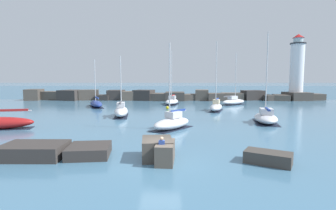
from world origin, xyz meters
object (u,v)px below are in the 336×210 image
sailboat_moored_1 (96,104)px  sailboat_moored_2 (266,117)px  sailboat_moored_0 (233,101)px  lighthouse (297,71)px  mooring_buoy_orange_near (167,108)px  sailboat_moored_6 (172,122)px  sailboat_moored_7 (216,106)px  sailboat_moored_4 (172,101)px  sailboat_moored_3 (121,111)px  person_on_rocks (162,149)px

sailboat_moored_1 → sailboat_moored_2: size_ratio=0.81×
sailboat_moored_0 → sailboat_moored_2: sailboat_moored_2 is taller
lighthouse → mooring_buoy_orange_near: bearing=-147.3°
sailboat_moored_0 → sailboat_moored_6: (-12.06, -24.64, 0.00)m
sailboat_moored_7 → sailboat_moored_4: bearing=123.5°
sailboat_moored_0 → sailboat_moored_1: 25.91m
sailboat_moored_3 → sailboat_moored_6: sailboat_moored_6 is taller
sailboat_moored_0 → sailboat_moored_6: sailboat_moored_0 is taller
sailboat_moored_2 → sailboat_moored_7: bearing=109.1°
sailboat_moored_2 → sailboat_moored_6: sailboat_moored_2 is taller
sailboat_moored_0 → sailboat_moored_7: (-5.07, -9.80, 0.04)m
sailboat_moored_0 → sailboat_moored_7: 11.03m
sailboat_moored_2 → person_on_rocks: (-11.47, -14.86, 0.30)m
lighthouse → person_on_rocks: lighthouse is taller
sailboat_moored_2 → person_on_rocks: sailboat_moored_2 is taller
lighthouse → sailboat_moored_4: 32.17m
sailboat_moored_6 → person_on_rocks: bearing=-93.5°
sailboat_moored_0 → mooring_buoy_orange_near: sailboat_moored_0 is taller
sailboat_moored_1 → mooring_buoy_orange_near: 13.34m
lighthouse → sailboat_moored_3: 46.18m
sailboat_moored_0 → sailboat_moored_7: bearing=-117.4°
sailboat_moored_6 → mooring_buoy_orange_near: 16.98m
lighthouse → sailboat_moored_4: lighthouse is taller
sailboat_moored_4 → person_on_rocks: 36.24m
sailboat_moored_1 → mooring_buoy_orange_near: bearing=-15.7°
sailboat_moored_1 → sailboat_moored_7: bearing=-15.6°
sailboat_moored_1 → sailboat_moored_4: size_ratio=0.81×
sailboat_moored_7 → lighthouse: bearing=43.7°
lighthouse → sailboat_moored_1: bearing=-159.8°
sailboat_moored_2 → sailboat_moored_0: bearing=86.5°
sailboat_moored_0 → person_on_rocks: (-12.74, -35.64, 0.26)m
lighthouse → sailboat_moored_7: 31.88m
sailboat_moored_6 → sailboat_moored_1: bearing=123.3°
sailboat_moored_2 → lighthouse: bearing=60.0°
sailboat_moored_0 → sailboat_moored_1: sailboat_moored_0 is taller
sailboat_moored_6 → mooring_buoy_orange_near: bearing=92.3°
sailboat_moored_2 → mooring_buoy_orange_near: size_ratio=14.36×
sailboat_moored_0 → mooring_buoy_orange_near: (-12.75, -7.68, -0.40)m
sailboat_moored_4 → person_on_rocks: (-0.79, -36.23, 0.29)m
sailboat_moored_0 → person_on_rocks: bearing=-109.7°
sailboat_moored_1 → sailboat_moored_0: bearing=9.0°
lighthouse → sailboat_moored_6: (-29.63, -36.46, -6.09)m
sailboat_moored_0 → sailboat_moored_3: 24.68m
sailboat_moored_3 → sailboat_moored_6: (6.79, -8.71, -0.07)m
lighthouse → sailboat_moored_1: lighthouse is taller
sailboat_moored_0 → sailboat_moored_2: bearing=-93.5°
person_on_rocks → lighthouse: bearing=57.4°
sailboat_moored_2 → sailboat_moored_7: 11.62m
sailboat_moored_2 → sailboat_moored_1: bearing=145.5°
lighthouse → sailboat_moored_2: 38.14m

